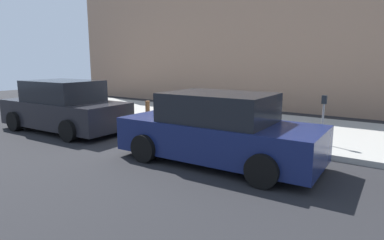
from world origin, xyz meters
The scene contains 14 objects.
ground_plane centered at (0.00, 0.00, 0.00)m, with size 40.00×40.00×0.00m, color black.
sidewalk_curb centered at (0.00, -2.50, 0.07)m, with size 18.00×5.00×0.14m, color #9E9B93.
building_facade_sidewalk_side centered at (0.00, -8.11, 5.18)m, with size 24.00×3.00×10.36m, color #9E7A60.
suitcase_navy_0 centered at (-3.45, -0.62, 0.41)m, with size 0.40×0.23×0.87m.
suitcase_teal_1 centered at (-2.88, -0.67, 0.46)m, with size 0.49×0.21×0.84m.
suitcase_silver_2 centered at (-2.32, -0.64, 0.52)m, with size 0.37×0.23×1.06m.
suitcase_black_3 centered at (-1.79, -0.71, 0.53)m, with size 0.42×0.23×0.83m.
suitcase_red_4 centered at (-1.22, -0.65, 0.43)m, with size 0.48×0.24×0.63m.
suitcase_olive_5 centered at (-0.64, -0.69, 0.43)m, with size 0.42×0.23×0.80m.
fire_hydrant centered at (0.32, -0.69, 0.53)m, with size 0.39×0.21×0.75m.
bollard_post centered at (0.99, -0.54, 0.52)m, with size 0.15×0.15×0.76m, color brown.
parking_meter centered at (-4.80, -0.94, 0.97)m, with size 0.12×0.09×1.27m.
parked_car_navy_0 centered at (-3.16, 1.59, 0.74)m, with size 4.59×2.17×1.58m.
parked_car_charcoal_1 centered at (2.70, 1.59, 0.77)m, with size 4.56×2.23×1.66m.
Camera 1 is at (-6.76, 7.68, 2.26)m, focal length 30.06 mm.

